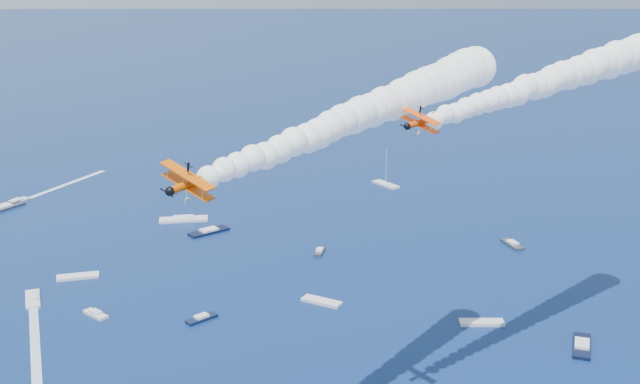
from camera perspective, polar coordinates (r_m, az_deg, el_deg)
biplane_lead at (r=123.28m, az=7.05°, el=4.87°), size 8.12×9.36×6.32m
biplane_trail at (r=95.12m, az=-9.12°, el=0.59°), size 9.60×10.80×7.07m
smoke_trail_lead at (r=150.64m, az=16.29°, el=7.64°), size 73.76×35.42×12.87m
smoke_trail_trail at (r=120.45m, az=3.34°, el=5.66°), size 74.65×56.00×12.87m
spectator_boats at (r=213.99m, az=-13.02°, el=-5.62°), size 205.42×169.44×0.70m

